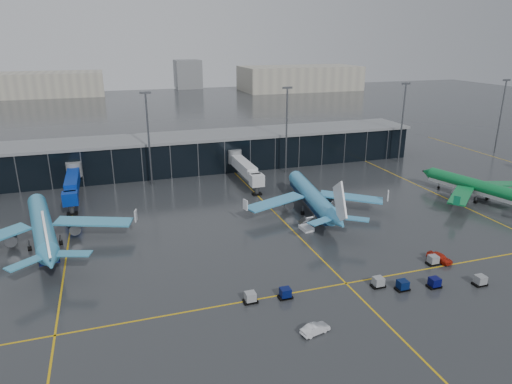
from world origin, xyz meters
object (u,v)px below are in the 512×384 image
object	(u,v)px
service_van_red	(440,257)
service_van_white	(315,329)
airliner_klm_near	(312,187)
airliner_aer_lingus	(478,179)
baggage_carts	(383,283)
airliner_arkefly	(40,214)
mobile_airstair	(306,226)

from	to	relation	value
service_van_red	service_van_white	world-z (taller)	service_van_red
airliner_klm_near	service_van_red	size ratio (longest dim) A/B	8.35
airliner_klm_near	airliner_aer_lingus	world-z (taller)	airliner_klm_near
baggage_carts	airliner_arkefly	bearing A→B (deg)	147.05
baggage_carts	mobile_airstair	size ratio (longest dim) A/B	11.58
airliner_klm_near	service_van_red	world-z (taller)	airliner_klm_near
airliner_klm_near	service_van_white	world-z (taller)	airliner_klm_near
airliner_aer_lingus	mobile_airstair	size ratio (longest dim) A/B	10.54
airliner_klm_near	service_van_red	xyz separation A→B (m)	(11.48, -30.77, -5.26)
airliner_aer_lingus	service_van_red	world-z (taller)	airliner_aer_lingus
airliner_aer_lingus	baggage_carts	world-z (taller)	airliner_aer_lingus
airliner_aer_lingus	airliner_arkefly	bearing A→B (deg)	161.98
airliner_klm_near	airliner_aer_lingus	size ratio (longest dim) A/B	1.09
airliner_klm_near	airliner_aer_lingus	xyz separation A→B (m)	(42.69, -5.65, -0.49)
airliner_klm_near	airliner_aer_lingus	bearing A→B (deg)	0.17
airliner_aer_lingus	airliner_klm_near	bearing A→B (deg)	157.61
service_van_red	service_van_white	distance (m)	33.19
mobile_airstair	service_van_white	xyz separation A→B (m)	(-13.60, -33.27, -0.06)
airliner_aer_lingus	service_van_red	size ratio (longest dim) A/B	7.67
mobile_airstair	service_van_white	bearing A→B (deg)	-117.16
baggage_carts	service_van_white	xyz separation A→B (m)	(-15.85, -7.77, -0.04)
airliner_arkefly	service_van_red	bearing A→B (deg)	-33.65
airliner_arkefly	service_van_red	size ratio (longest dim) A/B	8.63
airliner_arkefly	service_van_white	size ratio (longest dim) A/B	9.43
baggage_carts	mobile_airstair	distance (m)	25.60
service_van_white	airliner_arkefly	bearing A→B (deg)	27.93
baggage_carts	mobile_airstair	world-z (taller)	mobile_airstair
service_van_white	mobile_airstair	bearing A→B (deg)	-36.19
airliner_aer_lingus	service_van_white	xyz separation A→B (m)	(-61.98, -37.54, -4.87)
airliner_arkefly	airliner_klm_near	size ratio (longest dim) A/B	1.03
mobile_airstair	service_van_red	bearing A→B (deg)	-55.44
airliner_arkefly	airliner_klm_near	bearing A→B (deg)	-9.73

